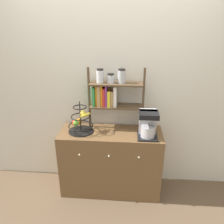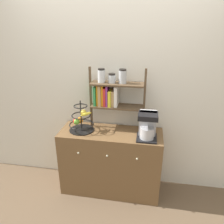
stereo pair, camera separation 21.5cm
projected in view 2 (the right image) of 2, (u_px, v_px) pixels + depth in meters
name	position (u px, v px, depth m)	size (l,w,h in m)	color
ground_plane	(108.00, 200.00, 2.66)	(12.00, 12.00, 0.00)	brown
wall_back	(115.00, 86.00, 2.61)	(7.00, 0.05, 2.60)	silver
sideboard	(111.00, 161.00, 2.71)	(1.20, 0.46, 0.82)	brown
coffee_maker	(147.00, 126.00, 2.38)	(0.22, 0.23, 0.30)	black
fruit_stand	(81.00, 121.00, 2.56)	(0.29, 0.29, 0.37)	black
shelf_hutch	(111.00, 92.00, 2.51)	(0.65, 0.20, 0.73)	brown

